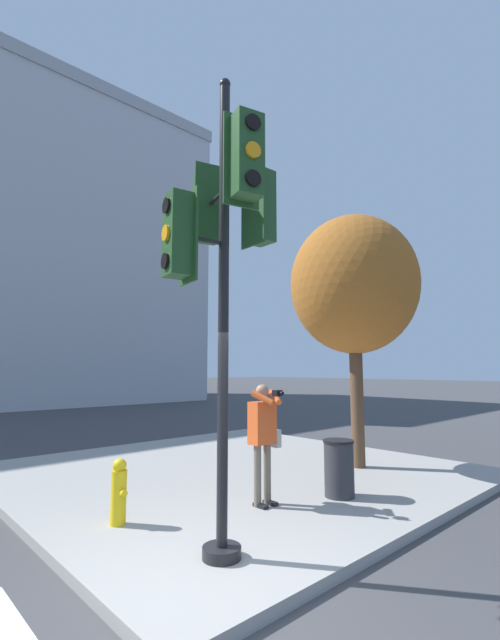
% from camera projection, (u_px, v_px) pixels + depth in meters
% --- Properties ---
extents(ground_plane, '(160.00, 160.00, 0.00)m').
position_uv_depth(ground_plane, '(186.00, 622.00, 3.57)').
color(ground_plane, '#424244').
extents(sidewalk_corner, '(8.00, 8.00, 0.13)m').
position_uv_depth(sidewalk_corner, '(232.00, 472.00, 8.49)').
color(sidewalk_corner, '#9E9B96').
rests_on(sidewalk_corner, ground_plane).
extents(traffic_signal_pole, '(1.43, 1.41, 5.40)m').
position_uv_depth(traffic_signal_pole, '(224.00, 235.00, 4.87)').
color(traffic_signal_pole, black).
rests_on(traffic_signal_pole, sidewalk_corner).
extents(person_photographer, '(0.58, 0.54, 1.74)m').
position_uv_depth(person_photographer, '(264.00, 432.00, 6.33)').
color(person_photographer, black).
rests_on(person_photographer, sidewalk_corner).
extents(street_tree, '(2.67, 2.67, 5.22)m').
position_uv_depth(street_tree, '(354.00, 285.00, 9.05)').
color(street_tree, brown).
rests_on(street_tree, sidewalk_corner).
extents(fire_hydrant, '(0.20, 0.26, 0.82)m').
position_uv_depth(fire_hydrant, '(119.00, 492.00, 5.48)').
color(fire_hydrant, yellow).
rests_on(fire_hydrant, sidewalk_corner).
extents(trash_bin, '(0.48, 0.48, 0.86)m').
position_uv_depth(trash_bin, '(339.00, 468.00, 6.67)').
color(trash_bin, '#2D2D33').
rests_on(trash_bin, sidewalk_corner).
extents(building_right, '(14.41, 13.89, 19.39)m').
position_uv_depth(building_right, '(70.00, 261.00, 30.36)').
color(building_right, '#BCBCC1').
rests_on(building_right, ground_plane).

